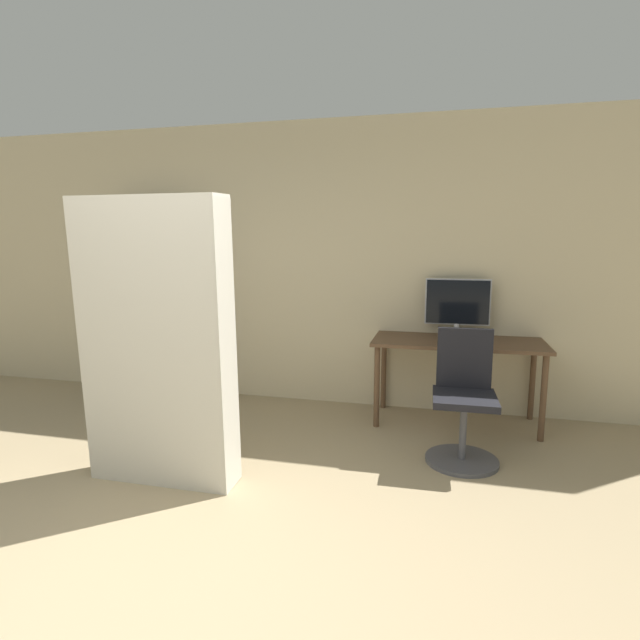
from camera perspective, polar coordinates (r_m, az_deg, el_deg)
The scene contains 7 objects.
ground_plane at distance 2.60m, azimuth -23.43°, elevation -29.46°, with size 16.00×16.00×0.00m, color #9E8966.
wall_back at distance 4.89m, azimuth -1.86°, elevation 6.28°, with size 8.00×0.06×2.70m.
desk at distance 4.47m, azimuth 15.45°, elevation -3.42°, with size 1.44×0.63×0.74m.
monitor at distance 4.59m, azimuth 15.43°, elevation 1.68°, with size 0.56×0.21×0.52m.
office_chair at distance 3.81m, azimuth 16.08°, elevation -9.62°, with size 0.52×0.52×0.95m.
bookshelf at distance 5.46m, azimuth -18.99°, elevation 1.80°, with size 0.83×0.31×1.87m.
mattress_near at distance 3.37m, azimuth -18.05°, elevation -2.63°, with size 0.99×0.31×1.87m.
Camera 1 is at (1.31, -1.58, 1.59)m, focal length 28.00 mm.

